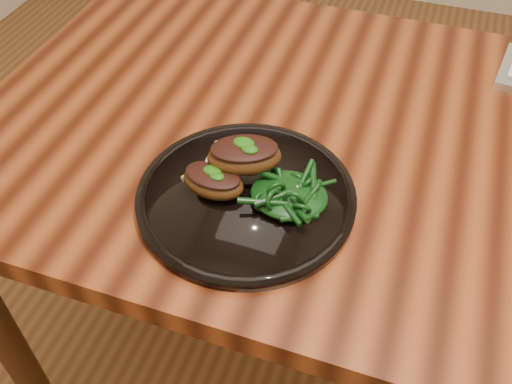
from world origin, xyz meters
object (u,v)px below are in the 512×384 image
plate (246,197)px  lamb_chop_front (213,181)px  desk (451,195)px  greens_heap (289,191)px

plate → lamb_chop_front: bearing=-166.4°
desk → plate: 0.36m
plate → lamb_chop_front: (-0.04, -0.01, 0.03)m
lamb_chop_front → desk: bearing=31.9°
desk → greens_heap: size_ratio=14.73×
plate → greens_heap: size_ratio=2.86×
desk → plate: plate is taller
greens_heap → lamb_chop_front: bearing=-171.2°
desk → greens_heap: bearing=-139.9°
plate → desk: bearing=34.3°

